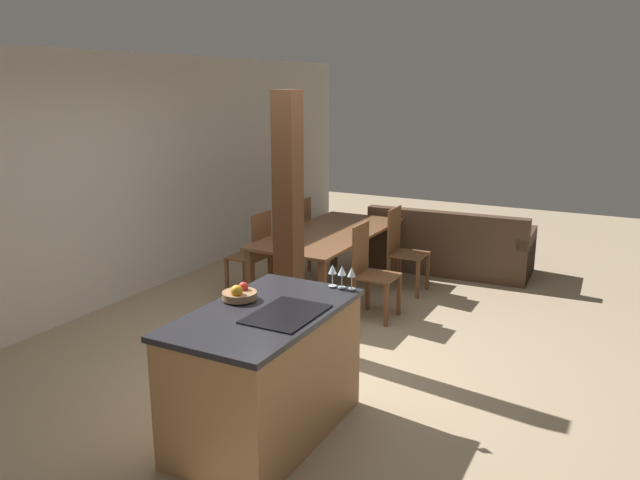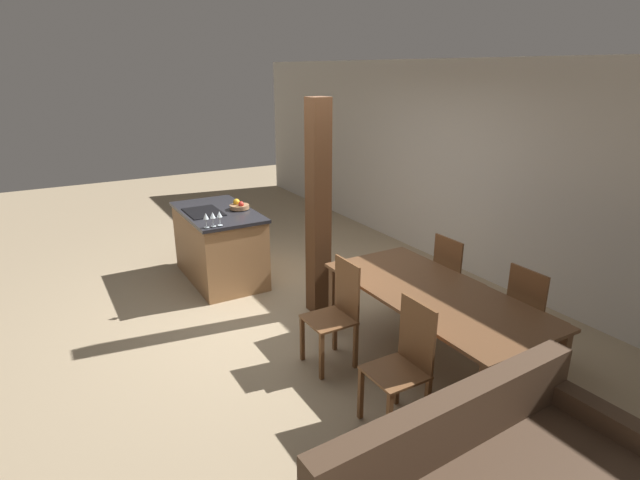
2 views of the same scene
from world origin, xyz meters
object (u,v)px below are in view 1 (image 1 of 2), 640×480
object	(u,v)px
fruit_bowl	(239,294)
dining_chair_far_right	(296,235)
dining_table	(329,239)
couch	(450,249)
wine_glass_far	(333,270)
dining_chair_near_right	(403,249)
dining_chair_far_left	(254,253)
dining_chair_near_left	(370,270)
wine_glass_middle	(342,272)
wine_glass_near	(352,273)
kitchen_island	(266,373)
timber_post	(288,223)

from	to	relation	value
fruit_bowl	dining_chair_far_right	distance (m)	3.58
dining_table	couch	world-z (taller)	couch
wine_glass_far	couch	size ratio (longest dim) A/B	0.08
dining_chair_near_right	couch	bearing A→B (deg)	-13.30
dining_chair_near_right	dining_chair_far_left	world-z (taller)	same
dining_table	dining_chair_far_left	bearing A→B (deg)	123.57
wine_glass_far	dining_table	size ratio (longest dim) A/B	0.08
dining_chair_near_left	dining_chair_near_right	size ratio (longest dim) A/B	1.00
wine_glass_middle	dining_table	size ratio (longest dim) A/B	0.08
wine_glass_near	wine_glass_middle	xyz separation A→B (m)	(0.00, 0.08, 0.00)
kitchen_island	dining_chair_far_right	bearing A→B (deg)	26.75
wine_glass_far	couch	xyz separation A→B (m)	(3.79, 0.18, -0.76)
dining_table	timber_post	size ratio (longest dim) A/B	0.91
wine_glass_far	dining_chair_far_right	bearing A→B (deg)	34.70
kitchen_island	dining_chair_far_left	world-z (taller)	dining_chair_far_left
wine_glass_far	dining_chair_near_left	distance (m)	1.89
dining_chair_far_right	kitchen_island	bearing A→B (deg)	26.75
fruit_bowl	dining_chair_near_left	size ratio (longest dim) A/B	0.25
wine_glass_near	wine_glass_far	distance (m)	0.15
fruit_bowl	dining_chair_near_right	xyz separation A→B (m)	(3.25, -0.00, -0.45)
wine_glass_far	dining_table	world-z (taller)	wine_glass_far
wine_glass_near	dining_chair_near_left	world-z (taller)	wine_glass_near
dining_chair_far_right	wine_glass_near	bearing A→B (deg)	36.84
wine_glass_far	dining_chair_near_right	bearing A→B (deg)	9.30
wine_glass_middle	timber_post	distance (m)	1.19
wine_glass_middle	wine_glass_near	bearing A→B (deg)	-90.00
wine_glass_far	couch	bearing A→B (deg)	2.79
wine_glass_near	wine_glass_middle	bearing A→B (deg)	90.00
dining_chair_near_left	dining_chair_far_right	world-z (taller)	same
dining_chair_near_left	dining_chair_far_right	size ratio (longest dim) A/B	1.00
fruit_bowl	wine_glass_near	xyz separation A→B (m)	(0.55, -0.60, 0.09)
dining_chair_near_left	dining_chair_far_left	xyz separation A→B (m)	(0.00, 1.43, 0.00)
fruit_bowl	dining_chair_far_right	bearing A→B (deg)	23.68
wine_glass_middle	dining_chair_near_left	bearing A→B (deg)	16.49
kitchen_island	timber_post	bearing A→B (deg)	24.47
wine_glass_far	dining_chair_far_right	distance (m)	3.33
dining_chair_far_left	couch	size ratio (longest dim) A/B	0.48
kitchen_island	dining_chair_far_right	world-z (taller)	dining_chair_far_right
fruit_bowl	timber_post	xyz separation A→B (m)	(1.32, 0.38, 0.20)
couch	dining_chair_near_left	bearing A→B (deg)	80.35
kitchen_island	wine_glass_middle	size ratio (longest dim) A/B	8.64
wine_glass_middle	dining_chair_near_left	world-z (taller)	wine_glass_middle
dining_chair_far_left	dining_chair_far_right	world-z (taller)	same
dining_chair_far_left	dining_chair_far_right	bearing A→B (deg)	-180.00
wine_glass_near	timber_post	size ratio (longest dim) A/B	0.07
wine_glass_far	kitchen_island	bearing A→B (deg)	163.86
wine_glass_middle	couch	size ratio (longest dim) A/B	0.08
wine_glass_near	dining_chair_far_right	size ratio (longest dim) A/B	0.17
fruit_bowl	timber_post	size ratio (longest dim) A/B	0.10
kitchen_island	dining_chair_near_left	bearing A→B (deg)	6.12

